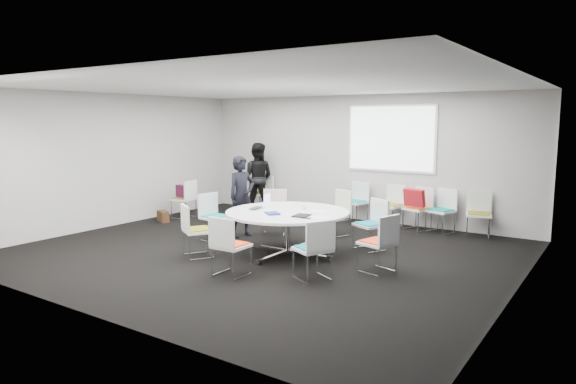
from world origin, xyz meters
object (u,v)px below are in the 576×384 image
Objects in this scene: chair_back_d at (441,219)px; chair_back_a at (355,210)px; chair_ring_c at (336,221)px; chair_spare_left at (184,206)px; chair_back_e at (478,223)px; chair_ring_b at (370,234)px; cup at (304,207)px; chair_back_b at (390,214)px; person_back at (257,178)px; chair_ring_e at (215,226)px; chair_ring_d at (274,221)px; conference_table at (287,223)px; chair_person_back at (261,200)px; laptop at (258,208)px; chair_ring_f at (197,241)px; chair_ring_g at (231,257)px; maroon_bag at (183,191)px; chair_ring_h at (313,261)px; chair_back_c at (418,217)px; person_main at (242,196)px; brown_bag at (163,216)px; chair_ring_a at (378,254)px.

chair_back_a is at bearing 17.07° from chair_back_d.
chair_ring_c is 1.00× the size of chair_spare_left.
chair_back_d is at bearing -13.57° from chair_back_e.
chair_ring_b and chair_ring_c have the same top height.
chair_back_a reaches higher than cup.
chair_back_b is 1.00× the size of chair_back_d.
person_back reaches higher than chair_ring_b.
chair_ring_c is 1.00× the size of chair_ring_e.
chair_back_d is (2.69, 1.99, 0.00)m from chair_ring_d.
conference_table is at bearing 37.86° from chair_back_e.
chair_ring_d reaches higher than cup.
chair_ring_c and chair_back_b have the same top height.
chair_person_back is 3.97m from laptop.
chair_back_d is at bearing 62.12° from cup.
chair_ring_e is 1.00× the size of chair_back_b.
chair_back_a is 1.00× the size of chair_back_e.
chair_ring_e reaches higher than cup.
chair_ring_f is at bearing 68.91° from chair_ring_b.
conference_table is 3.99m from chair_spare_left.
chair_back_a is (1.38, 3.06, 0.00)m from chair_ring_e.
chair_back_a is (-0.28, 3.10, -0.25)m from conference_table.
chair_ring_g is at bearing 48.13° from chair_back_e.
chair_ring_b is 2.20× the size of maroon_bag.
chair_ring_c is 2.35m from chair_ring_e.
person_back is at bearing 27.32° from laptop.
person_back is 3.81m from laptop.
chair_back_e is (1.26, 4.07, 0.00)m from chair_ring_h.
chair_back_d is at bearing 69.76° from chair_ring_g.
chair_ring_b is at bearing -3.56° from maroon_bag.
chair_person_back is (-3.41, -0.02, 0.00)m from chair_back_b.
chair_back_c is 1.00× the size of chair_back_e.
chair_ring_g is 1.00× the size of chair_back_b.
brown_bag is (-2.36, 0.14, -0.66)m from person_main.
chair_back_a is at bearing -14.81° from laptop.
chair_person_back is (-3.91, 2.06, 0.00)m from chair_ring_b.
chair_back_a is 0.83m from chair_back_b.
person_main is at bearing 61.95° from chair_back_b.
person_main is at bearing 19.19° from chair_ring_d.
chair_ring_c is at bearing 89.92° from conference_table.
cup is (-1.55, 0.39, 0.50)m from chair_ring_a.
chair_back_b is at bearing -90.84° from chair_ring_c.
chair_back_d is at bearing 61.80° from conference_table.
chair_ring_c is at bearing -176.77° from chair_ring_d.
chair_ring_d and chair_back_c have the same top height.
chair_ring_a is at bearing -113.08° from chair_spare_left.
chair_back_d is at bearing 159.11° from person_back.
chair_spare_left is at bearing 142.80° from chair_ring_g.
conference_table is 1.32× the size of person_main.
maroon_bag is (-5.48, 1.45, 0.34)m from chair_ring_a.
chair_back_c is 2.70× the size of laptop.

